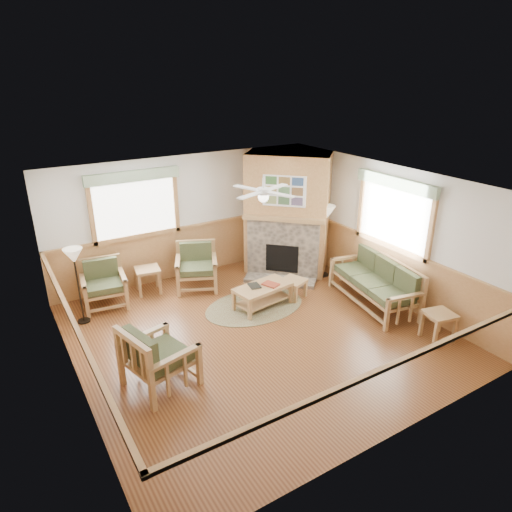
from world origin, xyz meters
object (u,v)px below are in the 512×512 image
floor_lamp_left (78,286)px  floor_lamp_right (325,241)px  end_table_chairs (148,280)px  armchair_back_right (196,267)px  footstool (293,288)px  end_table_sofa (438,326)px  armchair_left (159,356)px  armchair_back_left (104,285)px  coffee_table (263,296)px  sofa (374,282)px

floor_lamp_left → floor_lamp_right: (5.10, -0.72, 0.09)m
end_table_chairs → floor_lamp_right: floor_lamp_right is taller
floor_lamp_right → armchair_back_right: bearing=160.7°
armchair_back_right → footstool: size_ratio=2.07×
end_table_chairs → end_table_sofa: bearing=-50.0°
floor_lamp_left → end_table_chairs: bearing=20.1°
armchair_left → floor_lamp_right: bearing=-82.6°
end_table_chairs → floor_lamp_right: bearing=-18.9°
armchair_back_left → floor_lamp_right: bearing=-6.4°
armchair_back_left → end_table_sofa: bearing=-35.2°
armchair_back_right → floor_lamp_right: 2.87m
floor_lamp_left → coffee_table: bearing=-21.7°
armchair_left → footstool: size_ratio=2.20×
armchair_back_left → end_table_sofa: 6.24m
armchair_back_right → end_table_sofa: size_ratio=1.81×
footstool → floor_lamp_left: 4.11m
armchair_back_right → armchair_left: 3.26m
armchair_back_right → end_table_chairs: armchair_back_right is taller
armchair_back_left → coffee_table: 3.12m
end_table_chairs → floor_lamp_right: size_ratio=0.33×
sofa → armchair_back_left: bearing=-110.3°
armchair_back_right → armchair_back_left: bearing=-161.7°
footstool → floor_lamp_left: (-3.89, 1.23, 0.54)m
floor_lamp_right → floor_lamp_left: bearing=171.9°
armchair_back_left → coffee_table: (2.62, -1.68, -0.22)m
end_table_sofa → footstool: end_table_sofa is taller
armchair_left → floor_lamp_left: floor_lamp_left is taller
sofa → floor_lamp_right: floor_lamp_right is taller
footstool → coffee_table: bearing=-178.5°
sofa → floor_lamp_right: bearing=-170.1°
armchair_left → armchair_back_left: bearing=-12.7°
end_table_sofa → floor_lamp_left: bearing=143.2°
armchair_back_left → armchair_left: size_ratio=0.91×
sofa → armchair_back_left: size_ratio=2.23×
armchair_left → footstool: (3.30, 1.25, -0.30)m
end_table_sofa → footstool: (-1.21, 2.58, -0.06)m
end_table_chairs → sofa: bearing=-37.6°
sofa → coffee_table: size_ratio=1.77×
armchair_left → floor_lamp_right: 4.86m
armchair_back_right → floor_lamp_right: (2.69, -0.94, 0.35)m
armchair_back_right → armchair_left: (-1.82, -2.70, 0.03)m
armchair_left → coffee_table: (2.56, 1.23, -0.27)m
sofa → coffee_table: sofa is taller
coffee_table → floor_lamp_left: 3.42m
footstool → armchair_back_left: bearing=153.8°
armchair_back_right → coffee_table: bearing=-39.0°
coffee_table → end_table_chairs: end_table_chairs is taller
armchair_back_right → floor_lamp_right: size_ratio=0.57×
sofa → footstool: sofa is taller
armchair_back_left → armchair_left: (0.06, -2.91, 0.05)m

